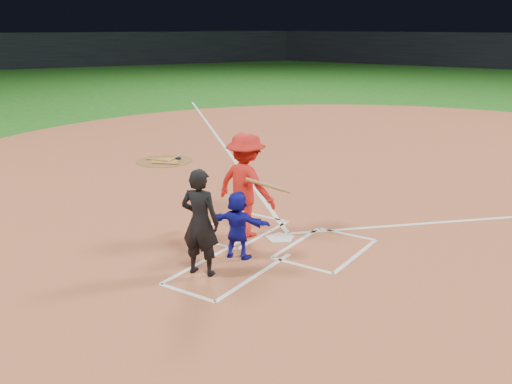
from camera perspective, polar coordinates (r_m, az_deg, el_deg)
The scene contains 14 objects.
ground at distance 11.11m, azimuth 2.44°, elevation -4.70°, with size 120.00×120.00×0.00m, color #195615.
home_plate_dirt at distance 16.31m, azimuth 13.39°, elevation 1.83°, with size 28.00×28.00×0.01m, color #9C5033.
stadium_wall_left at distance 57.67m, azimuth -22.33°, elevation 12.94°, with size 1.20×60.00×3.20m, color black.
home_plate at distance 11.10m, azimuth 2.44°, elevation -4.61°, with size 0.60×0.60×0.02m, color silver.
on_deck_circle at distance 17.48m, azimuth -9.15°, elevation 3.08°, with size 1.70×1.70×0.01m, color brown.
on_deck_logo at distance 17.48m, azimuth -9.15°, elevation 3.10°, with size 0.80×0.80×0.00m, color #BF8916.
on_deck_bat_a at distance 17.55m, azimuth -8.25°, elevation 3.30°, with size 0.06×0.06×0.84m, color olive.
on_deck_bat_b at distance 17.53m, azimuth -9.86°, elevation 3.21°, with size 0.06×0.06×0.84m, color #9F6A3A.
on_deck_bat_c at distance 17.06m, azimuth -9.09°, elevation 2.88°, with size 0.06×0.06×0.84m, color olive.
bat_weight_donut at distance 17.63m, azimuth -7.80°, elevation 3.35°, with size 0.19×0.19×0.05m, color black.
catcher at distance 10.01m, azimuth -1.83°, elevation -3.30°, with size 1.14×0.36×1.22m, color #13159F.
umpire at distance 9.32m, azimuth -5.61°, elevation -3.03°, with size 0.66×0.43×1.80m, color black.
chalk_markings at distance 15.66m, azimuth 12.48°, elevation 1.32°, with size 28.35×17.32×0.01m.
batter_at_plate at distance 10.97m, azimuth -1.02°, elevation 0.70°, with size 1.67×0.85×2.03m.
Camera 1 is at (5.31, -8.89, 4.02)m, focal length 40.00 mm.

